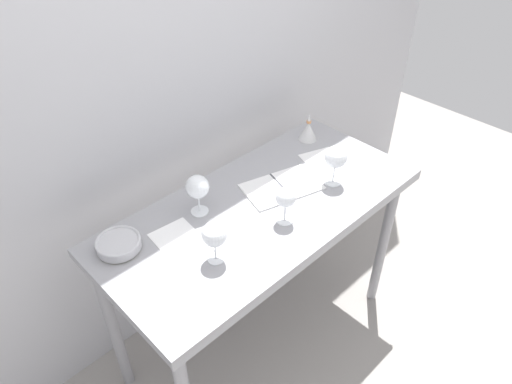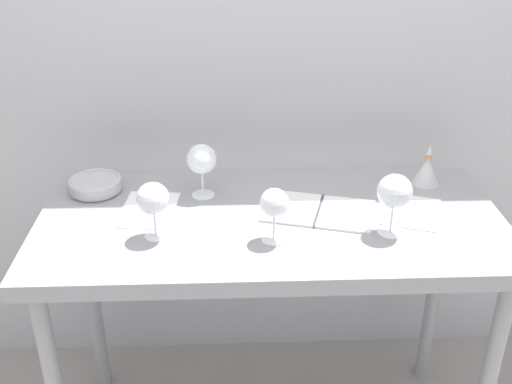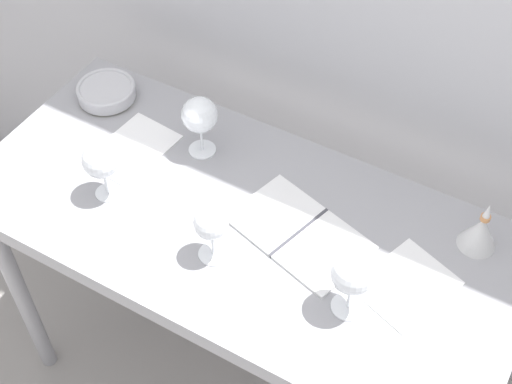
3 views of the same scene
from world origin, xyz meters
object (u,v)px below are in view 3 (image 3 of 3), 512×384
Objects in this scene: wine_glass_near_right at (353,274)px; wine_glass_near_center at (210,224)px; tasting_sheet_lower at (133,149)px; wine_glass_near_left at (101,161)px; wine_glass_far_left at (200,116)px; tasting_sheet_upper at (406,285)px; open_notebook at (299,233)px; tasting_bowl at (106,91)px; decanter_funnel at (480,231)px.

wine_glass_near_center is at bearing -175.80° from wine_glass_near_right.
tasting_sheet_lower is at bearing 153.01° from wine_glass_near_center.
wine_glass_near_center is at bearing -5.19° from wine_glass_near_left.
tasting_sheet_lower is (-0.04, 0.16, -0.12)m from wine_glass_near_left.
wine_glass_near_right is (0.67, -0.01, 0.01)m from wine_glass_near_left.
wine_glass_near_left is at bearing 174.81° from wine_glass_near_center.
wine_glass_far_left is (0.12, 0.25, 0.01)m from wine_glass_near_left.
wine_glass_near_right reaches higher than wine_glass_near_center.
tasting_sheet_upper is (0.76, 0.11, -0.12)m from wine_glass_near_left.
wine_glass_far_left reaches higher than tasting_sheet_lower.
wine_glass_near_left reaches higher than tasting_sheet_lower.
wine_glass_near_center is 0.24m from open_notebook.
wine_glass_near_right reaches higher than wine_glass_near_left.
wine_glass_far_left is 0.66m from tasting_sheet_upper.
tasting_sheet_upper is at bearing 52.45° from wine_glass_near_right.
wine_glass_far_left is 1.05× the size of tasting_bowl.
tasting_sheet_upper is 0.22m from decanter_funnel.
tasting_sheet_upper is 0.80m from tasting_sheet_lower.
wine_glass_near_left is 0.73× the size of tasting_sheet_lower.
open_notebook is 1.61× the size of tasting_sheet_lower.
wine_glass_near_left is 0.96× the size of wine_glass_far_left.
wine_glass_near_right is 0.49× the size of open_notebook.
wine_glass_near_center is 0.35m from wine_glass_far_left.
wine_glass_near_left is at bearing -69.97° from tasting_sheet_lower.
wine_glass_near_left is 0.28m from wine_glass_far_left.
open_notebook reaches higher than tasting_sheet_lower.
wine_glass_near_center is at bearing -53.51° from wine_glass_far_left.
tasting_sheet_upper is (0.43, 0.14, -0.11)m from wine_glass_near_center.
decanter_funnel is at bearing 32.45° from wine_glass_near_center.
wine_glass_near_right is 0.38m from decanter_funnel.
wine_glass_near_right is at bearing 4.20° from wine_glass_near_center.
wine_glass_near_right is (0.34, 0.02, 0.02)m from wine_glass_near_center.
decanter_funnel reaches higher than open_notebook.
wine_glass_near_left is 0.92× the size of wine_glass_near_right.
wine_glass_far_left is at bearing 155.09° from wine_glass_near_right.
wine_glass_near_left is at bearing -52.24° from tasting_bowl.
wine_glass_near_center reaches higher than decanter_funnel.
wine_glass_near_center is 0.76× the size of tasting_sheet_upper.
wine_glass_near_right is at bearing -0.43° from wine_glass_near_left.
open_notebook is 2.22× the size of tasting_bowl.
decanter_funnel is at bearing 41.41° from open_notebook.
wine_glass_near_right is at bearing -18.24° from tasting_bowl.
wine_glass_near_left is 0.67m from wine_glass_near_right.
wine_glass_far_left is 0.83× the size of tasting_sheet_upper.
wine_glass_near_right reaches higher than tasting_bowl.
tasting_sheet_lower is (-0.37, 0.19, -0.11)m from wine_glass_near_center.
wine_glass_near_center is at bearing -118.27° from open_notebook.
decanter_funnel is (0.38, 0.18, 0.04)m from open_notebook.
wine_glass_near_right reaches higher than tasting_sheet_lower.
wine_glass_near_left is at bearing -149.58° from open_notebook.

